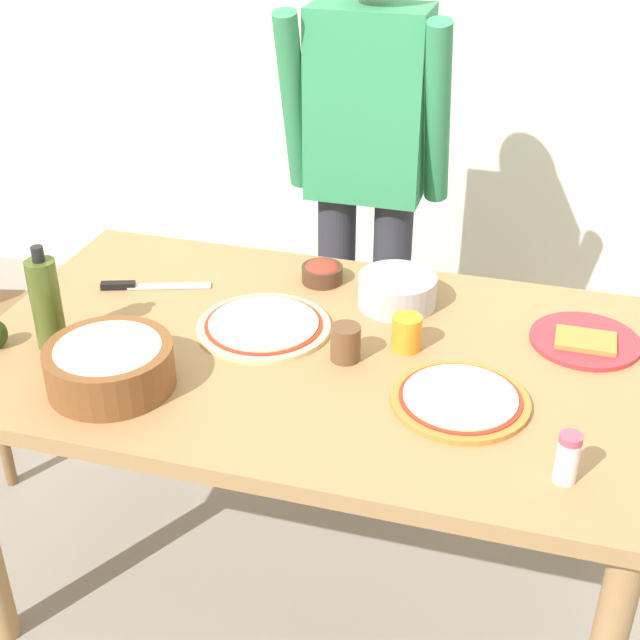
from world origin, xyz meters
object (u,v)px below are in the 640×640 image
Objects in this scene: pizza_raw_on_board at (264,326)px; plate_with_slice at (585,340)px; dining_table at (314,381)px; olive_oil_bottle at (46,303)px; pizza_cooked_on_tray at (460,399)px; small_sauce_bowl at (322,272)px; cup_small_brown at (346,343)px; person_cook at (366,166)px; salt_shaker at (568,458)px; popcorn_bowl at (109,362)px; mixing_bowl_steel at (397,291)px; chef_knife at (142,286)px; cup_orange at (407,333)px.

pizza_raw_on_board is 1.26× the size of plate_with_slice.
dining_table is 6.25× the size of olive_oil_bottle.
pizza_cooked_on_tray is 0.64m from small_sauce_bowl.
cup_small_brown is at bearing 10.98° from olive_oil_bottle.
pizza_cooked_on_tray is 0.97m from olive_oil_bottle.
person_cook reaches higher than plate_with_slice.
pizza_cooked_on_tray is 1.15× the size of plate_with_slice.
salt_shaker is at bearing -58.94° from person_cook.
popcorn_bowl is 3.29× the size of cup_small_brown.
mixing_bowl_steel is 0.78× the size of olive_oil_bottle.
small_sauce_bowl reaches higher than chef_knife.
cup_orange is at bearing -68.95° from person_cook.
pizza_cooked_on_tray is (0.51, -0.18, 0.00)m from pizza_raw_on_board.
dining_table is 0.69m from salt_shaker.
pizza_raw_on_board is 0.51m from olive_oil_bottle.
plate_with_slice is at bearing 1.83° from chef_knife.
cup_small_brown reaches higher than dining_table.
plate_with_slice is at bearing 11.15° from pizza_raw_on_board.
mixing_bowl_steel is at bearing 107.83° from cup_orange.
small_sauce_bowl is (-0.44, 0.46, 0.02)m from pizza_cooked_on_tray.
plate_with_slice is 1.10m from popcorn_bowl.
person_cook is 19.06× the size of cup_small_brown.
person_cook reaches higher than pizza_cooked_on_tray.
pizza_cooked_on_tray is 0.24m from cup_orange.
dining_table is 0.56m from chef_knife.
cup_small_brown is at bearing -79.69° from person_cook.
pizza_cooked_on_tray is at bearing -18.96° from dining_table.
dining_table is at bearing -161.80° from plate_with_slice.
mixing_bowl_steel is 2.35× the size of cup_orange.
pizza_raw_on_board is at bearing 24.32° from olive_oil_bottle.
person_cook is 19.06× the size of cup_orange.
cup_orange reaches higher than plate_with_slice.
salt_shaker reaches higher than cup_orange.
cup_orange is 0.74m from chef_knife.
popcorn_bowl is 0.46m from chef_knife.
popcorn_bowl reaches higher than plate_with_slice.
person_cook is 6.33× the size of olive_oil_bottle.
popcorn_bowl is 0.25m from olive_oil_bottle.
salt_shaker is (0.45, -0.58, 0.01)m from mixing_bowl_steel.
cup_orange is at bearing 129.82° from pizza_cooked_on_tray.
person_cook is at bearing 51.83° from chef_knife.
plate_with_slice is 3.06× the size of cup_orange.
pizza_raw_on_board is at bearing -168.85° from plate_with_slice.
olive_oil_bottle is (-1.21, -0.36, 0.11)m from plate_with_slice.
mixing_bowl_steel is 2.35× the size of cup_small_brown.
chef_knife is (-0.14, 0.44, -0.05)m from popcorn_bowl.
person_cook is at bearing 121.06° from salt_shaker.
person_cook is 0.99m from pizza_cooked_on_tray.
cup_orange is at bearing 1.49° from pizza_raw_on_board.
pizza_raw_on_board is 1.64× the size of mixing_bowl_steel.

